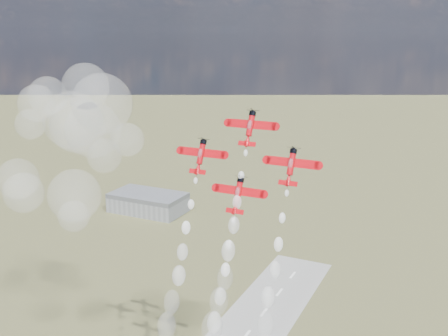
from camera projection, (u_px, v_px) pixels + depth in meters
hangar at (148, 202)px, 357.72m from camera, size 50.00×28.00×13.00m
plane_lead at (250, 128)px, 140.85m from camera, size 14.01×6.83×9.37m
plane_left at (201, 156)px, 145.06m from camera, size 14.01×6.83×9.37m
plane_right at (291, 166)px, 134.17m from camera, size 14.01×6.83×9.37m
plane_slot at (238, 194)px, 138.38m from camera, size 14.01×6.83×9.37m
smoke_trail_lead at (220, 291)px, 134.84m from camera, size 5.17×22.98×44.57m
smoke_trail_left at (169, 316)px, 139.12m from camera, size 5.10×22.95×44.75m
drifted_smoke_cloud at (73, 134)px, 175.80m from camera, size 62.30×40.62×55.12m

